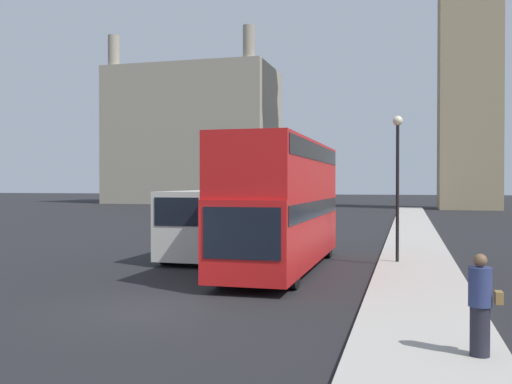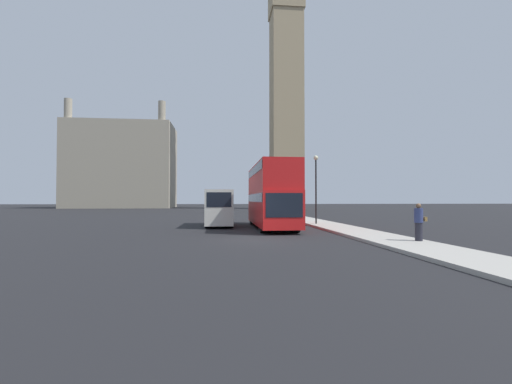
% 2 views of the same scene
% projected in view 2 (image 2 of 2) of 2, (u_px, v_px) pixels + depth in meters
% --- Properties ---
extents(ground_plane, '(300.00, 300.00, 0.00)m').
position_uv_depth(ground_plane, '(255.00, 240.00, 17.13)').
color(ground_plane, black).
extents(sidewalk_strip, '(2.72, 120.00, 0.15)m').
position_uv_depth(sidewalk_strip, '(376.00, 237.00, 17.77)').
color(sidewalk_strip, '#ADA89E').
rests_on(sidewalk_strip, ground_plane).
extents(clock_tower, '(7.38, 7.55, 64.22)m').
position_uv_depth(clock_tower, '(286.00, 65.00, 78.10)').
color(clock_tower, tan).
rests_on(clock_tower, ground_plane).
extents(building_block_distant, '(25.05, 14.42, 25.48)m').
position_uv_depth(building_block_distant, '(123.00, 166.00, 86.06)').
color(building_block_distant, '#9E937F').
rests_on(building_block_distant, ground_plane).
extents(red_double_decker_bus, '(2.44, 10.30, 4.44)m').
position_uv_depth(red_double_decker_bus, '(271.00, 193.00, 24.26)').
color(red_double_decker_bus, red).
rests_on(red_double_decker_bus, ground_plane).
extents(white_van, '(2.00, 5.87, 2.71)m').
position_uv_depth(white_van, '(219.00, 207.00, 25.90)').
color(white_van, silver).
rests_on(white_van, ground_plane).
extents(pedestrian, '(0.54, 0.38, 1.69)m').
position_uv_depth(pedestrian, '(419.00, 222.00, 15.41)').
color(pedestrian, '#23232D').
rests_on(pedestrian, sidewalk_strip).
extents(street_lamp, '(0.36, 0.36, 5.32)m').
position_uv_depth(street_lamp, '(316.00, 178.00, 26.67)').
color(street_lamp, black).
rests_on(street_lamp, sidewalk_strip).
extents(parked_sedan, '(1.82, 4.71, 1.54)m').
position_uv_depth(parked_sedan, '(216.00, 208.00, 52.74)').
color(parked_sedan, black).
rests_on(parked_sedan, ground_plane).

